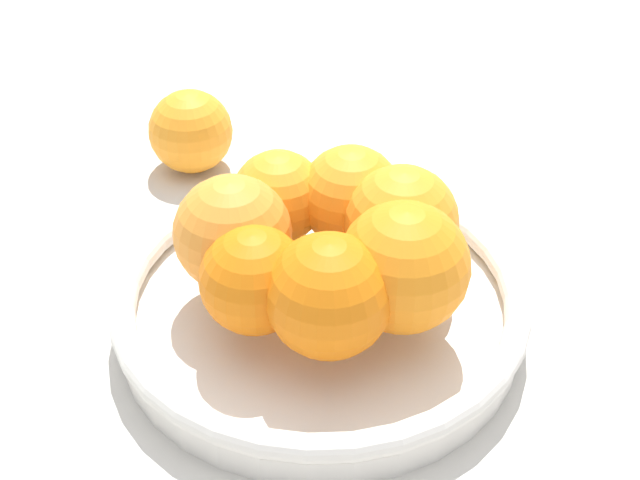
# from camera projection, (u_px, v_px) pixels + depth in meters

# --- Properties ---
(ground_plane) EXTENTS (4.00, 4.00, 0.00)m
(ground_plane) POSITION_uv_depth(u_px,v_px,m) (320.00, 326.00, 0.62)
(ground_plane) COLOR beige
(fruit_bowl) EXTENTS (0.28, 0.28, 0.04)m
(fruit_bowl) POSITION_uv_depth(u_px,v_px,m) (320.00, 305.00, 0.61)
(fruit_bowl) COLOR silver
(fruit_bowl) RESTS_ON ground_plane
(orange_pile) EXTENTS (0.19, 0.19, 0.08)m
(orange_pile) POSITION_uv_depth(u_px,v_px,m) (328.00, 243.00, 0.57)
(orange_pile) COLOR orange
(orange_pile) RESTS_ON fruit_bowl
(stray_orange) EXTENTS (0.07, 0.07, 0.07)m
(stray_orange) POSITION_uv_depth(u_px,v_px,m) (191.00, 131.00, 0.76)
(stray_orange) COLOR orange
(stray_orange) RESTS_ON ground_plane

